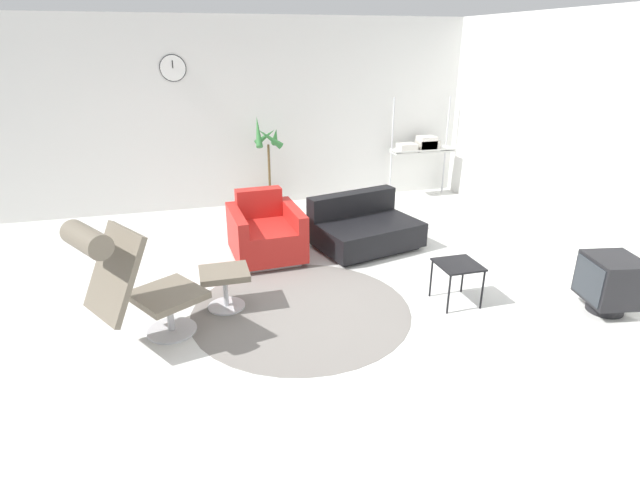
{
  "coord_description": "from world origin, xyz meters",
  "views": [
    {
      "loc": [
        -1.0,
        -4.48,
        2.42
      ],
      "look_at": [
        0.25,
        0.07,
        0.55
      ],
      "focal_mm": 28.0,
      "sensor_mm": 36.0,
      "label": 1
    }
  ],
  "objects_px": {
    "crt_television": "(610,283)",
    "shelf_unit": "(422,146)",
    "armchair_red": "(266,235)",
    "couch_low": "(364,229)",
    "potted_plant": "(269,182)",
    "ottoman": "(225,280)",
    "lounge_chair": "(128,275)",
    "side_table": "(458,268)"
  },
  "relations": [
    {
      "from": "crt_television",
      "to": "shelf_unit",
      "type": "bearing_deg",
      "value": 10.88
    },
    {
      "from": "armchair_red",
      "to": "crt_television",
      "type": "height_order",
      "value": "armchair_red"
    },
    {
      "from": "couch_low",
      "to": "potted_plant",
      "type": "distance_m",
      "value": 1.98
    },
    {
      "from": "ottoman",
      "to": "armchair_red",
      "type": "relative_size",
      "value": 0.5
    },
    {
      "from": "potted_plant",
      "to": "lounge_chair",
      "type": "bearing_deg",
      "value": -117.35
    },
    {
      "from": "ottoman",
      "to": "couch_low",
      "type": "xyz_separation_m",
      "value": [
        1.84,
        1.13,
        -0.06
      ]
    },
    {
      "from": "shelf_unit",
      "to": "armchair_red",
      "type": "bearing_deg",
      "value": -147.17
    },
    {
      "from": "crt_television",
      "to": "shelf_unit",
      "type": "distance_m",
      "value": 4.09
    },
    {
      "from": "lounge_chair",
      "to": "couch_low",
      "type": "height_order",
      "value": "lounge_chair"
    },
    {
      "from": "ottoman",
      "to": "armchair_red",
      "type": "bearing_deg",
      "value": 62.34
    },
    {
      "from": "lounge_chair",
      "to": "armchair_red",
      "type": "bearing_deg",
      "value": 107.9
    },
    {
      "from": "armchair_red",
      "to": "side_table",
      "type": "relative_size",
      "value": 2.23
    },
    {
      "from": "armchair_red",
      "to": "potted_plant",
      "type": "distance_m",
      "value": 1.81
    },
    {
      "from": "ottoman",
      "to": "couch_low",
      "type": "distance_m",
      "value": 2.16
    },
    {
      "from": "crt_television",
      "to": "ottoman",
      "type": "bearing_deg",
      "value": 84.27
    },
    {
      "from": "potted_plant",
      "to": "shelf_unit",
      "type": "distance_m",
      "value": 2.6
    },
    {
      "from": "lounge_chair",
      "to": "couch_low",
      "type": "distance_m",
      "value": 3.12
    },
    {
      "from": "lounge_chair",
      "to": "ottoman",
      "type": "bearing_deg",
      "value": 90.0
    },
    {
      "from": "couch_low",
      "to": "side_table",
      "type": "distance_m",
      "value": 1.68
    },
    {
      "from": "lounge_chair",
      "to": "potted_plant",
      "type": "distance_m",
      "value": 3.79
    },
    {
      "from": "side_table",
      "to": "crt_television",
      "type": "height_order",
      "value": "crt_television"
    },
    {
      "from": "lounge_chair",
      "to": "potted_plant",
      "type": "bearing_deg",
      "value": 121.24
    },
    {
      "from": "armchair_red",
      "to": "potted_plant",
      "type": "xyz_separation_m",
      "value": [
        0.36,
        1.76,
        0.17
      ]
    },
    {
      "from": "crt_television",
      "to": "couch_low",
      "type": "bearing_deg",
      "value": 48.59
    },
    {
      "from": "lounge_chair",
      "to": "shelf_unit",
      "type": "height_order",
      "value": "shelf_unit"
    },
    {
      "from": "side_table",
      "to": "shelf_unit",
      "type": "relative_size",
      "value": 0.26
    },
    {
      "from": "ottoman",
      "to": "armchair_red",
      "type": "xyz_separation_m",
      "value": [
        0.59,
        1.12,
        -0.0
      ]
    },
    {
      "from": "armchair_red",
      "to": "crt_television",
      "type": "distance_m",
      "value": 3.65
    },
    {
      "from": "shelf_unit",
      "to": "lounge_chair",
      "type": "bearing_deg",
      "value": -140.97
    },
    {
      "from": "lounge_chair",
      "to": "potted_plant",
      "type": "height_order",
      "value": "potted_plant"
    },
    {
      "from": "side_table",
      "to": "lounge_chair",
      "type": "bearing_deg",
      "value": 179.58
    },
    {
      "from": "crt_television",
      "to": "side_table",
      "type": "bearing_deg",
      "value": 78.39
    },
    {
      "from": "lounge_chair",
      "to": "ottoman",
      "type": "height_order",
      "value": "lounge_chair"
    },
    {
      "from": "couch_low",
      "to": "potted_plant",
      "type": "relative_size",
      "value": 0.98
    },
    {
      "from": "crt_television",
      "to": "shelf_unit",
      "type": "height_order",
      "value": "shelf_unit"
    },
    {
      "from": "shelf_unit",
      "to": "couch_low",
      "type": "bearing_deg",
      "value": -131.74
    },
    {
      "from": "crt_television",
      "to": "potted_plant",
      "type": "xyz_separation_m",
      "value": [
        -2.58,
        3.93,
        0.16
      ]
    },
    {
      "from": "ottoman",
      "to": "side_table",
      "type": "bearing_deg",
      "value": -12.88
    },
    {
      "from": "potted_plant",
      "to": "shelf_unit",
      "type": "bearing_deg",
      "value": 2.94
    },
    {
      "from": "lounge_chair",
      "to": "shelf_unit",
      "type": "bearing_deg",
      "value": 97.63
    },
    {
      "from": "armchair_red",
      "to": "shelf_unit",
      "type": "distance_m",
      "value": 3.53
    },
    {
      "from": "armchair_red",
      "to": "potted_plant",
      "type": "relative_size",
      "value": 0.65
    }
  ]
}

